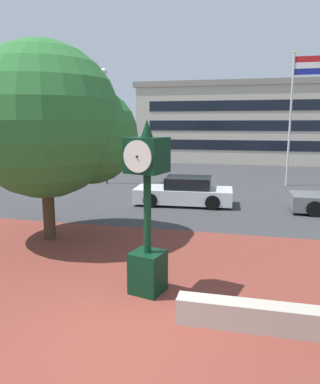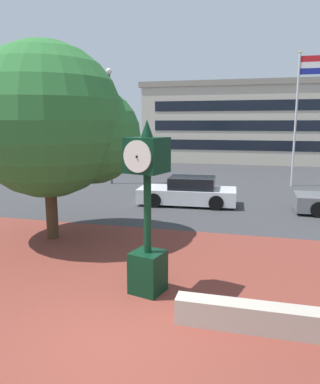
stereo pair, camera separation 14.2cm
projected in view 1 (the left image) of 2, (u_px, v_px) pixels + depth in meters
ground_plane at (115, 339)px, 6.37m from camera, size 200.00×200.00×0.00m
plaza_brick_paving at (138, 303)px, 7.67m from camera, size 44.00×10.71×0.01m
planter_wall at (265, 318)px, 6.61m from camera, size 3.20×0.40×0.50m
street_clock at (147, 212)px, 7.85m from camera, size 0.89×0.93×3.76m
plaza_tree at (54, 124)px, 11.37m from camera, size 5.09×4.74×6.12m
car_street_far at (185, 192)px, 16.80m from camera, size 4.47×2.10×1.28m
flagpole_primary at (295, 106)px, 21.09m from camera, size 1.72×0.14×7.61m
civic_building at (277, 123)px, 37.67m from camera, size 26.58×13.29×7.37m
street_lamp_post at (105, 115)px, 21.86m from camera, size 0.36×0.36×6.81m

